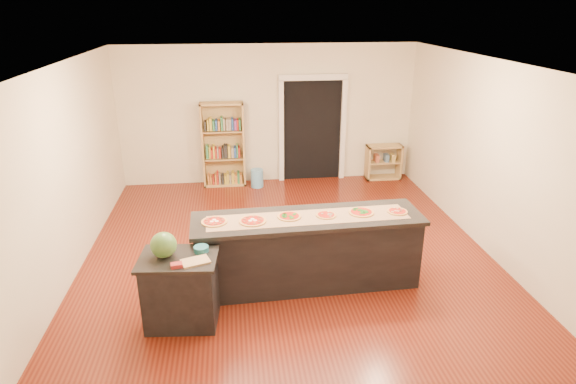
{
  "coord_description": "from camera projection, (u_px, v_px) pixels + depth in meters",
  "views": [
    {
      "loc": [
        -0.77,
        -6.17,
        3.53
      ],
      "look_at": [
        0.0,
        0.2,
        1.0
      ],
      "focal_mm": 30.0,
      "sensor_mm": 36.0,
      "label": 1
    }
  ],
  "objects": [
    {
      "name": "pizza_a",
      "position": [
        214.0,
        222.0,
        5.98
      ],
      "size": [
        0.32,
        0.32,
        0.02
      ],
      "color": "tan",
      "rests_on": "kitchen_island"
    },
    {
      "name": "cutting_board",
      "position": [
        195.0,
        261.0,
        5.29
      ],
      "size": [
        0.35,
        0.29,
        0.02
      ],
      "primitive_type": "cube",
      "rotation": [
        0.0,
        0.0,
        0.33
      ],
      "color": "tan",
      "rests_on": "side_counter"
    },
    {
      "name": "waste_bin",
      "position": [
        257.0,
        178.0,
        9.84
      ],
      "size": [
        0.25,
        0.25,
        0.37
      ],
      "primitive_type": "cylinder",
      "color": "#61A5D9",
      "rests_on": "ground"
    },
    {
      "name": "pizza_d",
      "position": [
        326.0,
        215.0,
        6.17
      ],
      "size": [
        0.27,
        0.27,
        0.02
      ],
      "color": "tan",
      "rests_on": "kitchen_island"
    },
    {
      "name": "pizza_f",
      "position": [
        397.0,
        211.0,
        6.28
      ],
      "size": [
        0.28,
        0.28,
        0.02
      ],
      "color": "tan",
      "rests_on": "kitchen_island"
    },
    {
      "name": "pizza_c",
      "position": [
        289.0,
        216.0,
        6.13
      ],
      "size": [
        0.3,
        0.3,
        0.02
      ],
      "color": "tan",
      "rests_on": "kitchen_island"
    },
    {
      "name": "side_counter",
      "position": [
        181.0,
        290.0,
        5.56
      ],
      "size": [
        0.88,
        0.64,
        0.87
      ],
      "rotation": [
        0.0,
        0.0,
        -0.09
      ],
      "color": "black",
      "rests_on": "ground"
    },
    {
      "name": "package_teal",
      "position": [
        201.0,
        249.0,
        5.51
      ],
      "size": [
        0.17,
        0.17,
        0.06
      ],
      "primitive_type": "cylinder",
      "color": "#195966",
      "rests_on": "side_counter"
    },
    {
      "name": "watermelon",
      "position": [
        164.0,
        245.0,
        5.36
      ],
      "size": [
        0.29,
        0.29,
        0.29
      ],
      "primitive_type": "sphere",
      "color": "#144214",
      "rests_on": "side_counter"
    },
    {
      "name": "pizza_e",
      "position": [
        361.0,
        212.0,
        6.25
      ],
      "size": [
        0.33,
        0.33,
        0.02
      ],
      "color": "tan",
      "rests_on": "kitchen_island"
    },
    {
      "name": "doorway",
      "position": [
        312.0,
        124.0,
        9.94
      ],
      "size": [
        1.4,
        0.09,
        2.21
      ],
      "color": "black",
      "rests_on": "room"
    },
    {
      "name": "kraft_paper",
      "position": [
        308.0,
        217.0,
        6.13
      ],
      "size": [
        2.59,
        0.55,
        0.0
      ],
      "primitive_type": "cube",
      "rotation": [
        0.0,
        0.0,
        0.04
      ],
      "color": "#9B7450",
      "rests_on": "kitchen_island"
    },
    {
      "name": "low_shelf",
      "position": [
        383.0,
        162.0,
        10.25
      ],
      "size": [
        0.74,
        0.32,
        0.74
      ],
      "primitive_type": "cube",
      "color": "tan",
      "rests_on": "ground"
    },
    {
      "name": "package_red",
      "position": [
        177.0,
        265.0,
        5.19
      ],
      "size": [
        0.14,
        0.11,
        0.04
      ],
      "primitive_type": "cube",
      "rotation": [
        0.0,
        0.0,
        0.19
      ],
      "color": "maroon",
      "rests_on": "side_counter"
    },
    {
      "name": "room",
      "position": [
        290.0,
        170.0,
        6.56
      ],
      "size": [
        6.0,
        7.0,
        2.8
      ],
      "color": "#ECE2C6",
      "rests_on": "ground"
    },
    {
      "name": "bookshelf",
      "position": [
        223.0,
        145.0,
        9.7
      ],
      "size": [
        0.86,
        0.3,
        1.71
      ],
      "primitive_type": "cube",
      "color": "tan",
      "rests_on": "ground"
    },
    {
      "name": "pizza_b",
      "position": [
        253.0,
        221.0,
        6.01
      ],
      "size": [
        0.34,
        0.34,
        0.02
      ],
      "color": "tan",
      "rests_on": "kitchen_island"
    },
    {
      "name": "kitchen_island",
      "position": [
        307.0,
        250.0,
        6.32
      ],
      "size": [
        2.97,
        0.8,
        0.98
      ],
      "rotation": [
        0.0,
        0.0,
        0.04
      ],
      "color": "black",
      "rests_on": "ground"
    }
  ]
}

